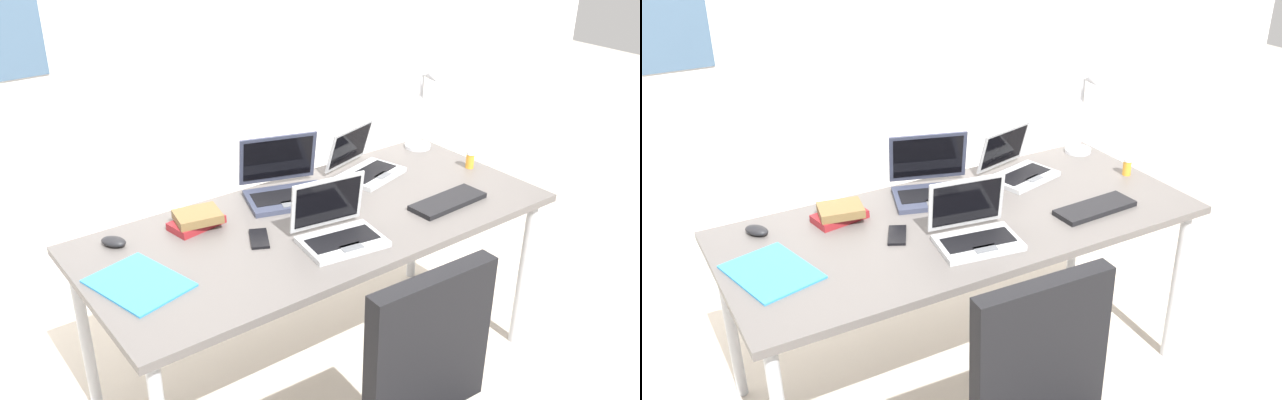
# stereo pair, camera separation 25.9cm
# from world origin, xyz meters

# --- Properties ---
(ground_plane) EXTENTS (12.00, 12.00, 0.00)m
(ground_plane) POSITION_xyz_m (0.00, 0.00, 0.00)
(ground_plane) COLOR #B7AD9E
(wall_back) EXTENTS (6.00, 0.13, 2.60)m
(wall_back) POSITION_xyz_m (-0.00, 1.10, 1.30)
(wall_back) COLOR silver
(wall_back) RESTS_ON ground_plane
(desk) EXTENTS (1.80, 0.80, 0.74)m
(desk) POSITION_xyz_m (0.00, 0.00, 0.68)
(desk) COLOR #595451
(desk) RESTS_ON ground_plane
(desk_lamp) EXTENTS (0.12, 0.18, 0.40)m
(desk_lamp) POSITION_xyz_m (0.80, 0.28, 0.94)
(desk_lamp) COLOR silver
(desk_lamp) RESTS_ON desk
(laptop_by_keyboard) EXTENTS (0.32, 0.27, 0.22)m
(laptop_by_keyboard) POSITION_xyz_m (-0.04, -0.17, 0.78)
(laptop_by_keyboard) COLOR #B7BABC
(laptop_by_keyboard) RESTS_ON desk
(laptop_back_left) EXTENTS (0.32, 0.30, 0.20)m
(laptop_back_left) POSITION_xyz_m (0.40, 0.22, 0.78)
(laptop_back_left) COLOR #B7BABC
(laptop_back_left) RESTS_ON desk
(laptop_near_lamp) EXTENTS (0.39, 0.36, 0.23)m
(laptop_near_lamp) POSITION_xyz_m (0.00, 0.24, 0.79)
(laptop_near_lamp) COLOR #33384C
(laptop_near_lamp) RESTS_ON desk
(external_keyboard) EXTENTS (0.33, 0.13, 0.02)m
(external_keyboard) POSITION_xyz_m (0.48, -0.20, 0.75)
(external_keyboard) COLOR black
(external_keyboard) RESTS_ON desk
(computer_mouse) EXTENTS (0.10, 0.11, 0.03)m
(computer_mouse) POSITION_xyz_m (-0.70, 0.27, 0.76)
(computer_mouse) COLOR black
(computer_mouse) RESTS_ON desk
(cell_phone) EXTENTS (0.12, 0.15, 0.01)m
(cell_phone) POSITION_xyz_m (-0.27, 0.00, 0.74)
(cell_phone) COLOR black
(cell_phone) RESTS_ON desk
(pill_bottle) EXTENTS (0.04, 0.04, 0.08)m
(pill_bottle) POSITION_xyz_m (0.82, 0.00, 0.78)
(pill_bottle) COLOR gold
(pill_bottle) RESTS_ON desk
(book_stack) EXTENTS (0.21, 0.16, 0.06)m
(book_stack) POSITION_xyz_m (-0.40, 0.22, 0.77)
(book_stack) COLOR maroon
(book_stack) RESTS_ON desk
(paper_folder_mid_desk) EXTENTS (0.30, 0.36, 0.01)m
(paper_folder_mid_desk) POSITION_xyz_m (-0.73, -0.02, 0.74)
(paper_folder_mid_desk) COLOR #338CC6
(paper_folder_mid_desk) RESTS_ON desk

